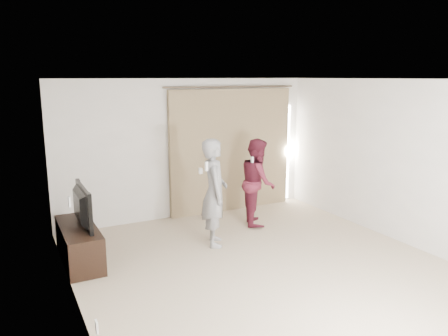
{
  "coord_description": "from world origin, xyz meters",
  "views": [
    {
      "loc": [
        -3.13,
        -4.79,
        2.63
      ],
      "look_at": [
        -0.03,
        1.2,
        1.22
      ],
      "focal_mm": 35.0,
      "sensor_mm": 36.0,
      "label": 1
    }
  ],
  "objects": [
    {
      "name": "tv_console",
      "position": [
        -2.27,
        1.44,
        0.27
      ],
      "size": [
        0.48,
        1.38,
        0.53
      ],
      "primitive_type": "cube",
      "color": "black",
      "rests_on": "ground"
    },
    {
      "name": "floor",
      "position": [
        0.0,
        0.0,
        0.0
      ],
      "size": [
        5.5,
        5.5,
        0.0
      ],
      "primitive_type": "plane",
      "color": "#C5B093",
      "rests_on": "ground"
    },
    {
      "name": "person_woman",
      "position": [
        0.91,
        1.7,
        0.78
      ],
      "size": [
        0.85,
        0.93,
        1.56
      ],
      "color": "maroon",
      "rests_on": "ground"
    },
    {
      "name": "wall_left",
      "position": [
        -2.5,
        -0.0,
        1.3
      ],
      "size": [
        0.04,
        5.5,
        2.6
      ],
      "color": "beige",
      "rests_on": "ground"
    },
    {
      "name": "scratching_post",
      "position": [
        -2.1,
        2.0,
        0.18
      ],
      "size": [
        0.34,
        0.34,
        0.46
      ],
      "color": "tan",
      "rests_on": "ground"
    },
    {
      "name": "person_man",
      "position": [
        -0.23,
        1.15,
        0.85
      ],
      "size": [
        0.6,
        0.73,
        1.71
      ],
      "color": "gray",
      "rests_on": "ground"
    },
    {
      "name": "curtain",
      "position": [
        0.91,
        2.68,
        1.2
      ],
      "size": [
        2.8,
        0.11,
        2.46
      ],
      "color": "#8D7856",
      "rests_on": "ground"
    },
    {
      "name": "tv",
      "position": [
        -2.27,
        1.44,
        0.82
      ],
      "size": [
        0.14,
        1.02,
        0.59
      ],
      "primitive_type": "imported",
      "rotation": [
        0.0,
        0.0,
        1.57
      ],
      "color": "black",
      "rests_on": "tv_console"
    },
    {
      "name": "wall_back",
      "position": [
        0.0,
        2.75,
        1.3
      ],
      "size": [
        5.0,
        0.04,
        2.6
      ],
      "primitive_type": "cube",
      "color": "beige",
      "rests_on": "ground"
    },
    {
      "name": "ceiling",
      "position": [
        0.0,
        0.0,
        2.6
      ],
      "size": [
        5.0,
        5.5,
        0.01
      ],
      "primitive_type": "cube",
      "color": "silver",
      "rests_on": "wall_back"
    }
  ]
}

